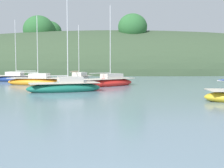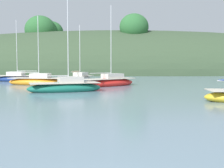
% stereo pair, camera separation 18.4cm
% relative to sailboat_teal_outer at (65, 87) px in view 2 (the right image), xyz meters
% --- Properties ---
extents(far_shoreline_hill, '(150.00, 36.00, 25.93)m').
position_rel_sailboat_teal_outer_xyz_m(far_shoreline_hill, '(4.91, 49.58, -0.33)').
color(far_shoreline_hill, '#384C33').
rests_on(far_shoreline_hill, ground).
extents(sailboat_teal_outer, '(8.09, 5.08, 11.45)m').
position_rel_sailboat_teal_outer_xyz_m(sailboat_teal_outer, '(0.00, 0.00, 0.00)').
color(sailboat_teal_outer, '#196B56').
rests_on(sailboat_teal_outer, ground).
extents(sailboat_red_portside, '(7.65, 6.90, 10.39)m').
position_rel_sailboat_teal_outer_xyz_m(sailboat_red_portside, '(4.29, 7.38, -0.00)').
color(sailboat_red_portside, red).
rests_on(sailboat_red_portside, ground).
extents(sailboat_white_near, '(7.72, 3.25, 9.68)m').
position_rel_sailboat_teal_outer_xyz_m(sailboat_white_near, '(-9.86, 15.69, -0.01)').
color(sailboat_white_near, navy).
rests_on(sailboat_white_near, ground).
extents(sailboat_blue_center, '(7.88, 3.50, 9.33)m').
position_rel_sailboat_teal_outer_xyz_m(sailboat_blue_center, '(-5.42, 9.11, -0.01)').
color(sailboat_blue_center, orange).
rests_on(sailboat_blue_center, ground).
extents(sailboat_black_sloop, '(4.57, 7.42, 8.83)m').
position_rel_sailboat_teal_outer_xyz_m(sailboat_black_sloop, '(-0.52, 15.22, -0.03)').
color(sailboat_black_sloop, white).
rests_on(sailboat_black_sloop, ground).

